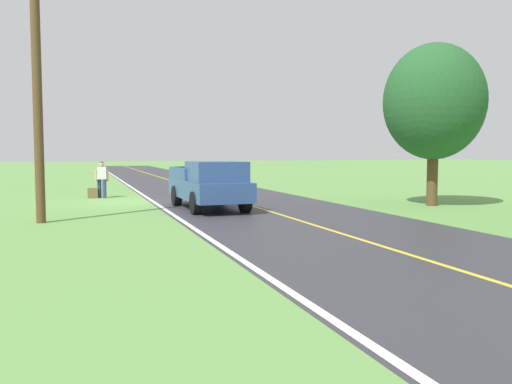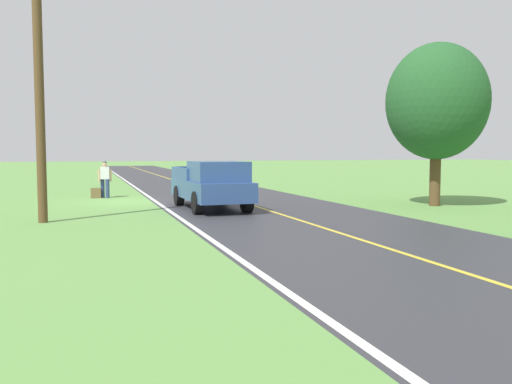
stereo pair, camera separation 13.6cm
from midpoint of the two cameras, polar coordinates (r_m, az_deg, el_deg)
ground_plane at (r=24.01m, az=-13.10°, el=-1.00°), size 200.00×200.00×0.00m
road_surface at (r=24.81m, az=-2.40°, el=-0.72°), size 7.40×120.00×0.00m
lane_edge_line at (r=24.12m, az=-10.49°, el=-0.93°), size 0.16×117.60×0.00m
lane_centre_line at (r=24.81m, az=-2.40°, el=-0.72°), size 0.14×117.60×0.00m
hitchhiker_walking at (r=26.31m, az=-15.58°, el=1.54°), size 0.62×0.52×1.75m
suitcase_carried at (r=26.27m, az=-16.46°, el=-0.10°), size 0.46×0.21×0.48m
pickup_truck_passing at (r=20.30m, az=-4.47°, el=0.88°), size 2.21×5.45×1.82m
tree_far_side_near at (r=22.79m, az=18.78°, el=9.03°), size 4.00×4.00×6.46m
utility_pole_roadside at (r=17.70m, az=-21.74°, el=9.08°), size 0.28×0.28×7.48m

